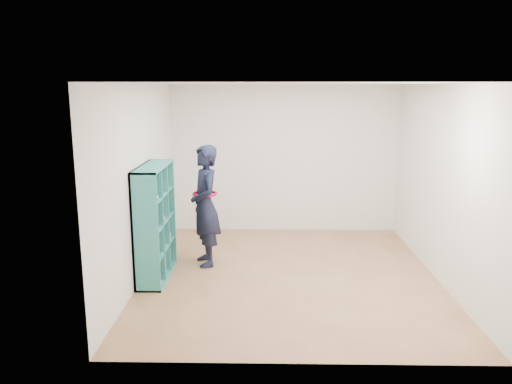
{
  "coord_description": "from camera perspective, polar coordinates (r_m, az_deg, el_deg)",
  "views": [
    {
      "loc": [
        -0.33,
        -6.52,
        2.57
      ],
      "look_at": [
        -0.46,
        0.3,
        1.11
      ],
      "focal_mm": 35.0,
      "sensor_mm": 36.0,
      "label": 1
    }
  ],
  "objects": [
    {
      "name": "wall_back",
      "position": [
        8.87,
        3.26,
        3.78
      ],
      "size": [
        4.0,
        0.02,
        2.6
      ],
      "primitive_type": "cube",
      "color": "silver",
      "rests_on": "floor"
    },
    {
      "name": "wall_front",
      "position": [
        4.47,
        5.35,
        -4.51
      ],
      "size": [
        4.0,
        0.02,
        2.6
      ],
      "primitive_type": "cube",
      "color": "silver",
      "rests_on": "floor"
    },
    {
      "name": "ceiling",
      "position": [
        6.53,
        4.13,
        12.28
      ],
      "size": [
        4.5,
        4.5,
        0.0
      ],
      "primitive_type": "plane",
      "color": "white",
      "rests_on": "wall_back"
    },
    {
      "name": "wall_right",
      "position": [
        7.04,
        20.45,
        0.89
      ],
      "size": [
        0.02,
        4.5,
        2.6
      ],
      "primitive_type": "cube",
      "color": "silver",
      "rests_on": "floor"
    },
    {
      "name": "smartphone",
      "position": [
        7.23,
        -7.12,
        -0.63
      ],
      "size": [
        0.06,
        0.09,
        0.13
      ],
      "rotation": [
        0.39,
        0.0,
        0.59
      ],
      "color": "silver",
      "rests_on": "person"
    },
    {
      "name": "person",
      "position": [
        7.21,
        -5.83,
        -1.57
      ],
      "size": [
        0.6,
        0.74,
        1.76
      ],
      "rotation": [
        0.0,
        0.0,
        -1.24
      ],
      "color": "black",
      "rests_on": "floor"
    },
    {
      "name": "wall_left",
      "position": [
        6.85,
        -13.01,
        1.05
      ],
      "size": [
        0.02,
        4.5,
        2.6
      ],
      "primitive_type": "cube",
      "color": "silver",
      "rests_on": "floor"
    },
    {
      "name": "bookshelf",
      "position": [
        6.88,
        -11.67,
        -3.5
      ],
      "size": [
        0.34,
        1.16,
        1.54
      ],
      "color": "#287C74",
      "rests_on": "floor"
    },
    {
      "name": "floor",
      "position": [
        7.01,
        3.8,
        -9.47
      ],
      "size": [
        4.5,
        4.5,
        0.0
      ],
      "primitive_type": "plane",
      "color": "brown",
      "rests_on": "ground"
    }
  ]
}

